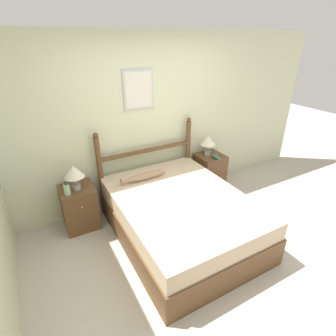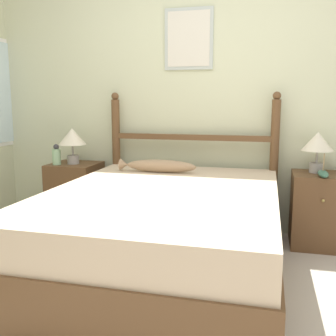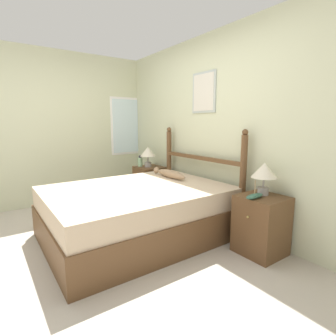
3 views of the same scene
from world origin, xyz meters
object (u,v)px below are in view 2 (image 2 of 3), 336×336
(bed, at_px, (164,232))
(table_lamp_right, at_px, (318,144))
(bottle, at_px, (56,156))
(fish_pillow, at_px, (158,166))
(table_lamp_left, at_px, (72,139))
(nightstand_left, at_px, (76,195))
(model_boat, at_px, (323,174))
(nightstand_right, at_px, (319,210))

(bed, distance_m, table_lamp_right, 1.53)
(bottle, height_order, fish_pillow, bottle)
(bed, xyz_separation_m, table_lamp_left, (-1.13, 0.83, 0.57))
(nightstand_left, height_order, bottle, bottle)
(bottle, distance_m, model_boat, 2.38)
(nightstand_right, height_order, table_lamp_right, table_lamp_right)
(bottle, bearing_deg, bed, -30.81)
(nightstand_left, distance_m, model_boat, 2.29)
(bottle, height_order, model_boat, bottle)
(nightstand_left, distance_m, table_lamp_right, 2.29)
(table_lamp_left, bearing_deg, nightstand_left, 97.43)
(bed, height_order, model_boat, model_boat)
(nightstand_right, height_order, table_lamp_left, table_lamp_left)
(nightstand_left, distance_m, fish_pillow, 1.00)
(bed, height_order, nightstand_left, nightstand_left)
(bed, xyz_separation_m, nightstand_left, (-1.13, 0.86, 0.01))
(table_lamp_right, xyz_separation_m, model_boat, (0.03, -0.19, -0.22))
(nightstand_left, xyz_separation_m, fish_pillow, (0.91, -0.22, 0.36))
(bottle, relative_size, fish_pillow, 0.29)
(fish_pillow, bearing_deg, bed, -70.70)
(nightstand_left, bearing_deg, fish_pillow, -13.59)
(nightstand_right, bearing_deg, bed, -142.73)
(bed, relative_size, fish_pillow, 3.07)
(bed, relative_size, table_lamp_left, 6.07)
(model_boat, height_order, fish_pillow, model_boat)
(nightstand_right, relative_size, fish_pillow, 0.92)
(nightstand_left, bearing_deg, table_lamp_left, -82.57)
(table_lamp_right, relative_size, fish_pillow, 0.51)
(nightstand_right, xyz_separation_m, fish_pillow, (-1.35, -0.22, 0.36))
(bed, bearing_deg, fish_pillow, 109.30)
(nightstand_right, height_order, fish_pillow, fish_pillow)
(model_boat, bearing_deg, bed, -147.43)
(bed, height_order, table_lamp_right, table_lamp_right)
(bottle, bearing_deg, model_boat, -0.68)
(bottle, distance_m, fish_pillow, 1.04)
(model_boat, bearing_deg, table_lamp_right, 100.47)
(bed, bearing_deg, table_lamp_left, 143.60)
(bed, distance_m, model_boat, 1.38)
(table_lamp_left, bearing_deg, table_lamp_right, 1.98)
(bottle, xyz_separation_m, fish_pillow, (1.03, -0.11, -0.04))
(bed, distance_m, nightstand_left, 1.42)
(fish_pillow, bearing_deg, model_boat, 3.37)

